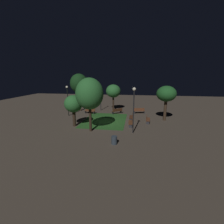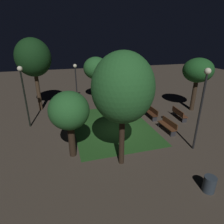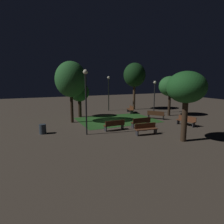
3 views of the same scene
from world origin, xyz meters
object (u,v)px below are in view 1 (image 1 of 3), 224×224
Objects in this scene: lamp_post_path_center at (134,103)px; trash_bin at (114,140)px; bench_lawn_edge at (131,122)px; tree_tall_center at (90,94)px; tree_right_canopy at (166,94)px; bench_near_trees at (132,117)px; bench_by_lamp at (147,119)px; lamp_post_plaza_west at (68,96)px; bench_front_right at (90,111)px; bench_front_left at (117,111)px; tree_back_left at (73,104)px; lamp_post_plaza_east at (101,95)px; tree_near_wall at (113,91)px; tree_back_right at (79,84)px; bench_path_side at (139,111)px.

lamp_post_path_center is 4.60m from trash_bin.
lamp_post_path_center reaches higher than bench_lawn_edge.
tree_right_canopy is (5.77, -9.06, -0.54)m from tree_tall_center.
bench_by_lamp is at bearing -112.83° from bench_near_trees.
lamp_post_path_center is (-5.14, -0.29, 2.87)m from bench_near_trees.
lamp_post_plaza_west is (1.05, 9.86, 2.66)m from bench_near_trees.
bench_front_right is 1.11× the size of bench_front_left.
lamp_post_plaza_east is at bearing -8.04° from tree_back_left.
tree_tall_center is (-8.64, 2.02, 3.75)m from bench_front_left.
tree_near_wall is at bearing -46.57° from bench_front_right.
lamp_post_plaza_east is (9.27, -1.31, 0.01)m from tree_back_left.
tree_tall_center is at bearing 123.05° from bench_by_lamp.
tree_back_right is 4.05m from lamp_post_plaza_west.
tree_back_right is (7.32, 9.28, 4.30)m from bench_lawn_edge.
tree_right_canopy reaches higher than lamp_post_plaza_east.
bench_front_right is 6.97m from tree_back_left.
lamp_post_plaza_west is at bearing 80.76° from bench_by_lamp.
bench_path_side is 0.31× the size of tree_tall_center.
lamp_post_path_center is at bearing -137.88° from bench_front_right.
bench_near_trees is at bearing -144.48° from bench_front_left.
tree_right_canopy is at bearing -59.05° from bench_by_lamp.
lamp_post_plaza_west reaches higher than bench_front_right.
tree_right_canopy reaches higher than lamp_post_plaza_west.
bench_by_lamp is 0.38× the size of tree_right_canopy.
lamp_post_path_center is (-8.58, -2.74, 2.87)m from bench_front_left.
tree_back_right is at bearing 63.86° from bench_by_lamp.
tree_back_right reaches higher than bench_front_left.
tree_back_right reaches higher than tree_back_left.
bench_near_trees is at bearing -40.74° from tree_tall_center.
bench_path_side reaches higher than trash_bin.
lamp_post_plaza_west is at bearing 107.89° from bench_front_left.
bench_front_left is 9.45m from lamp_post_path_center.
bench_lawn_edge is 3.83m from lamp_post_path_center.
tree_back_left is 5.08× the size of trash_bin.
bench_front_right is at bearing 42.12° from lamp_post_path_center.
tree_near_wall reaches higher than bench_front_right.
tree_tall_center is (-9.41, 5.62, 3.75)m from bench_path_side.
bench_front_left reaches higher than trash_bin.
lamp_post_plaza_west reaches higher than bench_front_left.
tree_back_left is at bearing -149.08° from lamp_post_plaza_west.
bench_near_trees is (2.62, -0.00, 0.00)m from bench_lawn_edge.
bench_front_right is 8.19m from bench_path_side.
bench_front_right is 0.39× the size of tree_right_canopy.
bench_front_left is at bearing 22.06° from bench_lawn_edge.
trash_bin is (-3.05, -3.12, -3.85)m from tree_tall_center.
tree_back_right reaches higher than bench_by_lamp.
bench_lawn_edge is at bearing 180.00° from bench_near_trees.
trash_bin is at bearing 170.64° from bench_near_trees.
bench_near_trees is at bearing 97.09° from tree_right_canopy.
tree_back_right is at bearing 25.86° from tree_tall_center.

